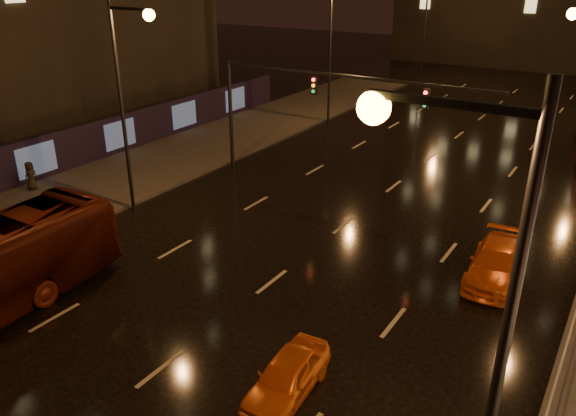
% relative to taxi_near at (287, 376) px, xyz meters
% --- Properties ---
extents(ground, '(140.00, 140.00, 0.00)m').
position_rel_taxi_near_xyz_m(ground, '(-3.79, 14.84, -0.60)').
color(ground, black).
rests_on(ground, ground).
extents(sidewalk_left, '(7.00, 70.00, 0.15)m').
position_rel_taxi_near_xyz_m(sidewalk_left, '(-17.29, 9.84, -0.52)').
color(sidewalk_left, '#38332D').
rests_on(sidewalk_left, ground).
extents(hoarding_left, '(0.30, 46.00, 2.50)m').
position_rel_taxi_near_xyz_m(hoarding_left, '(-20.99, 6.84, 0.65)').
color(hoarding_left, black).
rests_on(hoarding_left, ground).
extents(traffic_signal, '(15.31, 0.32, 6.20)m').
position_rel_taxi_near_xyz_m(traffic_signal, '(-8.85, 14.84, 4.14)').
color(traffic_signal, black).
rests_on(traffic_signal, ground).
extents(streetlight_right, '(2.64, 0.50, 10.00)m').
position_rel_taxi_near_xyz_m(streetlight_right, '(5.13, -3.16, 5.84)').
color(streetlight_right, black).
rests_on(streetlight_right, ground).
extents(taxi_near, '(1.68, 3.60, 1.19)m').
position_rel_taxi_near_xyz_m(taxi_near, '(0.00, 0.00, 0.00)').
color(taxi_near, orange).
rests_on(taxi_near, ground).
extents(taxi_far, '(2.20, 4.73, 1.34)m').
position_rel_taxi_near_xyz_m(taxi_far, '(3.36, 9.69, 0.07)').
color(taxi_far, orange).
rests_on(taxi_far, ground).
extents(pedestrian_c, '(0.61, 0.83, 1.54)m').
position_rel_taxi_near_xyz_m(pedestrian_c, '(-19.79, 5.69, 0.32)').
color(pedestrian_c, black).
rests_on(pedestrian_c, sidewalk_left).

